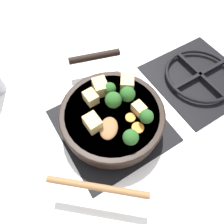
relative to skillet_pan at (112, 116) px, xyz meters
name	(u,v)px	position (x,y,z in m)	size (l,w,h in m)	color
ground_plane	(112,126)	(0.00, 0.00, -0.06)	(2.40, 2.40, 0.00)	white
front_burner_grate	(112,124)	(0.00, 0.00, -0.05)	(0.31, 0.31, 0.03)	black
rear_burner_grate	(199,76)	(0.00, 0.36, -0.05)	(0.31, 0.31, 0.03)	black
skillet_pan	(112,116)	(0.00, 0.00, 0.00)	(0.41, 0.31, 0.06)	black
wooden_spoon	(103,160)	(0.11, -0.09, 0.03)	(0.24, 0.24, 0.02)	olive
tofu_cube_center_large	(100,87)	(-0.08, 0.01, 0.04)	(0.05, 0.04, 0.04)	#DBB770
tofu_cube_near_handle	(127,83)	(-0.05, 0.08, 0.04)	(0.05, 0.04, 0.04)	#DBB770
tofu_cube_east_chunk	(139,109)	(0.04, 0.06, 0.04)	(0.04, 0.03, 0.03)	#DBB770
tofu_cube_west_chunk	(91,98)	(-0.06, -0.03, 0.04)	(0.04, 0.03, 0.03)	#DBB770
tofu_cube_back_piece	(93,123)	(0.01, -0.07, 0.04)	(0.05, 0.04, 0.04)	#DBB770
broccoli_floret_near_spoon	(131,137)	(0.10, -0.01, 0.05)	(0.04, 0.04, 0.05)	#709956
broccoli_floret_center_top	(110,89)	(-0.05, 0.03, 0.05)	(0.04, 0.04, 0.04)	#709956
broccoli_floret_east_rim	(113,100)	(-0.01, 0.01, 0.05)	(0.05, 0.05, 0.05)	#709956
broccoli_floret_west_rim	(146,117)	(0.08, 0.06, 0.05)	(0.04, 0.04, 0.05)	#709956
broccoli_floret_north_edge	(127,94)	(-0.01, 0.06, 0.05)	(0.04, 0.04, 0.05)	#709956
carrot_slice_orange_thin	(130,118)	(0.05, 0.03, 0.03)	(0.03, 0.03, 0.01)	orange
carrot_slice_near_center	(138,128)	(0.08, 0.03, 0.03)	(0.03, 0.03, 0.01)	orange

